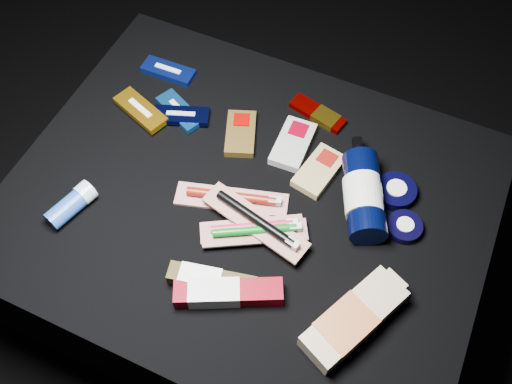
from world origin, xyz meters
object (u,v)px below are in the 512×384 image
at_px(toothpaste_carton_red, 224,293).
at_px(lotion_bottle, 364,195).
at_px(deodorant_stick, 72,204).
at_px(bodywash_bottle, 352,320).

bearing_deg(toothpaste_carton_red, lotion_bottle, 34.22).
bearing_deg(deodorant_stick, bodywash_bottle, 16.97).
bearing_deg(lotion_bottle, bodywash_bottle, -99.48).
relative_size(lotion_bottle, deodorant_stick, 2.09).
xyz_separation_m(lotion_bottle, bodywash_bottle, (0.07, -0.25, -0.02)).
bearing_deg(deodorant_stick, toothpaste_carton_red, 9.72).
bearing_deg(toothpaste_carton_red, bodywash_bottle, -14.44).
relative_size(deodorant_stick, toothpaste_carton_red, 0.57).
relative_size(bodywash_bottle, deodorant_stick, 1.98).
height_order(deodorant_stick, toothpaste_carton_red, deodorant_stick).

